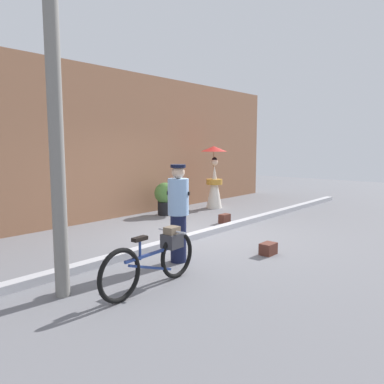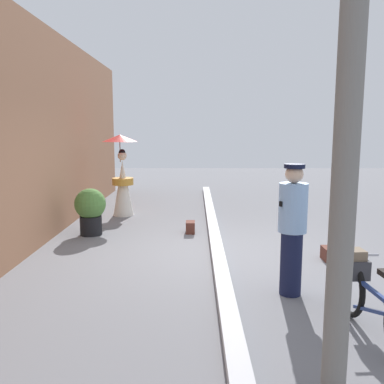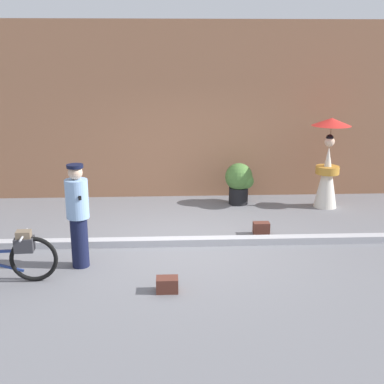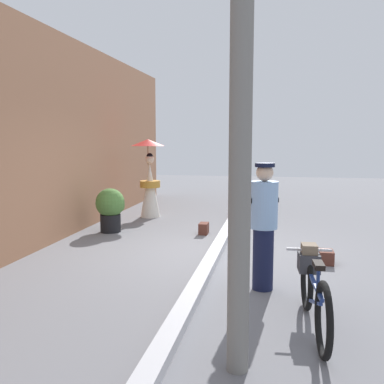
{
  "view_description": "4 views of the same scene",
  "coord_description": "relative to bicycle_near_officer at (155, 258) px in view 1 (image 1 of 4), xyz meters",
  "views": [
    {
      "loc": [
        -6.1,
        -4.92,
        1.9
      ],
      "look_at": [
        -0.17,
        0.2,
        0.94
      ],
      "focal_mm": 35.25,
      "sensor_mm": 36.0,
      "label": 1
    },
    {
      "loc": [
        -6.5,
        0.36,
        2.0
      ],
      "look_at": [
        0.46,
        0.41,
        0.94
      ],
      "focal_mm": 38.53,
      "sensor_mm": 36.0,
      "label": 2
    },
    {
      "loc": [
        -0.3,
        -8.02,
        3.19
      ],
      "look_at": [
        0.09,
        0.44,
        0.81
      ],
      "focal_mm": 46.94,
      "sensor_mm": 36.0,
      "label": 3
    },
    {
      "loc": [
        -7.1,
        -0.94,
        1.9
      ],
      "look_at": [
        -0.13,
        0.4,
        1.03
      ],
      "focal_mm": 40.77,
      "sensor_mm": 36.0,
      "label": 4
    }
  ],
  "objects": [
    {
      "name": "person_with_parasol",
      "position": [
        5.71,
        3.39,
        0.54
      ],
      "size": [
        0.81,
        0.81,
        1.88
      ],
      "color": "silver",
      "rests_on": "ground_plane"
    },
    {
      "name": "building_wall",
      "position": [
        2.7,
        4.54,
        1.52
      ],
      "size": [
        14.0,
        0.4,
        3.85
      ],
      "primitive_type": "cube",
      "color": "#9E6B4C",
      "rests_on": "ground_plane"
    },
    {
      "name": "ground_plane",
      "position": [
        2.7,
        1.34,
        -0.4
      ],
      "size": [
        30.0,
        30.0,
        0.0
      ],
      "primitive_type": "plane",
      "color": "slate"
    },
    {
      "name": "backpack_spare",
      "position": [
        2.35,
        -0.39,
        -0.3
      ],
      "size": [
        0.3,
        0.21,
        0.2
      ],
      "color": "#592D23",
      "rests_on": "ground_plane"
    },
    {
      "name": "person_officer",
      "position": [
        1.02,
        0.53,
        0.44
      ],
      "size": [
        0.34,
        0.36,
        1.6
      ],
      "color": "#141938",
      "rests_on": "ground_plane"
    },
    {
      "name": "sidewalk_curb",
      "position": [
        2.7,
        1.34,
        -0.34
      ],
      "size": [
        14.0,
        0.2,
        0.12
      ],
      "primitive_type": "cube",
      "color": "#B2B2B7",
      "rests_on": "ground_plane"
    },
    {
      "name": "potted_plant_by_door",
      "position": [
        3.91,
        3.68,
        0.1
      ],
      "size": [
        0.61,
        0.59,
        0.9
      ],
      "color": "black",
      "rests_on": "ground_plane"
    },
    {
      "name": "utility_pole",
      "position": [
        -0.99,
        0.67,
        2.0
      ],
      "size": [
        0.18,
        0.18,
        4.8
      ],
      "primitive_type": "cylinder",
      "color": "slate",
      "rests_on": "ground_plane"
    },
    {
      "name": "bicycle_near_officer",
      "position": [
        0.0,
        0.0,
        0.0
      ],
      "size": [
        1.77,
        0.48,
        0.77
      ],
      "color": "black",
      "rests_on": "ground_plane"
    },
    {
      "name": "backpack_on_pavement",
      "position": [
        4.05,
        1.78,
        -0.29
      ],
      "size": [
        0.29,
        0.17,
        0.22
      ],
      "color": "#592D23",
      "rests_on": "ground_plane"
    }
  ]
}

